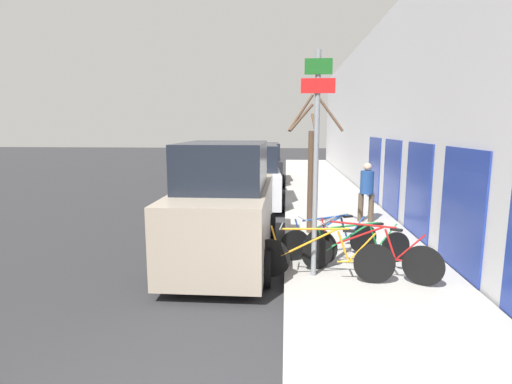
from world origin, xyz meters
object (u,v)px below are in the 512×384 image
parked_car_1 (255,178)px  bicycle_2 (358,247)px  street_tree (311,169)px  parked_car_0 (225,207)px  signpost (316,155)px  bicycle_0 (322,258)px  parked_car_2 (262,165)px  bicycle_1 (368,252)px  pedestrian_near (367,188)px  bicycle_3 (330,239)px

parked_car_1 → bicycle_2: bearing=-72.9°
bicycle_2 → street_tree: street_tree is taller
parked_car_0 → parked_car_1: (0.12, 6.23, -0.15)m
signpost → parked_car_1: size_ratio=0.84×
bicycle_0 → parked_car_2: size_ratio=0.51×
bicycle_2 → street_tree: (-0.78, 2.39, 1.25)m
bicycle_1 → parked_car_0: bearing=99.1°
parked_car_1 → pedestrian_near: (3.42, -3.11, 0.13)m
bicycle_0 → street_tree: bearing=5.9°
parked_car_0 → parked_car_2: parked_car_0 is taller
parked_car_0 → bicycle_0: bearing=-36.7°
bicycle_0 → bicycle_3: bearing=-6.9°
bicycle_1 → parked_car_1: (-2.66, 7.30, 0.43)m
parked_car_1 → parked_car_2: parked_car_1 is taller
bicycle_0 → bicycle_2: size_ratio=1.14×
parked_car_1 → bicycle_3: bearing=-75.2°
signpost → parked_car_0: size_ratio=0.84×
signpost → parked_car_0: signpost is taller
parked_car_2 → street_tree: bearing=-83.2°
bicycle_1 → street_tree: 3.21m
parked_car_1 → street_tree: size_ratio=1.31×
bicycle_3 → parked_car_2: 12.07m
bicycle_1 → bicycle_2: bicycle_1 is taller
bicycle_1 → signpost: bearing=128.3°
bicycle_1 → parked_car_2: bearing=42.0°
bicycle_2 → bicycle_3: (-0.47, 0.51, 0.01)m
parked_car_0 → pedestrian_near: parked_car_0 is taller
pedestrian_near → street_tree: size_ratio=0.47×
signpost → parked_car_1: signpost is taller
parked_car_2 → bicycle_2: bearing=-81.6°
parked_car_1 → bicycle_1: bearing=-73.3°
bicycle_3 → parked_car_0: bearing=65.1°
signpost → parked_car_1: (-1.66, 7.44, -1.34)m
pedestrian_near → parked_car_0: bearing=48.2°
bicycle_1 → parked_car_0: parked_car_0 is taller
signpost → parked_car_2: signpost is taller
signpost → parked_car_2: (-1.72, 12.98, -1.40)m
parked_car_0 → pedestrian_near: 4.73m
parked_car_2 → street_tree: 10.20m
bicycle_3 → pedestrian_near: pedestrian_near is taller
parked_car_2 → street_tree: size_ratio=1.36×
bicycle_2 → parked_car_2: size_ratio=0.45×
bicycle_1 → bicycle_3: 1.12m
signpost → bicycle_1: size_ratio=1.75×
parked_car_1 → pedestrian_near: bearing=-45.6°
parked_car_2 → pedestrian_near: size_ratio=2.91×
parked_car_2 → parked_car_1: bearing=-92.9°
parked_car_0 → parked_car_1: size_ratio=1.00×
bicycle_2 → pedestrian_near: size_ratio=1.30×
parked_car_1 → parked_car_2: (-0.06, 5.53, -0.05)m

